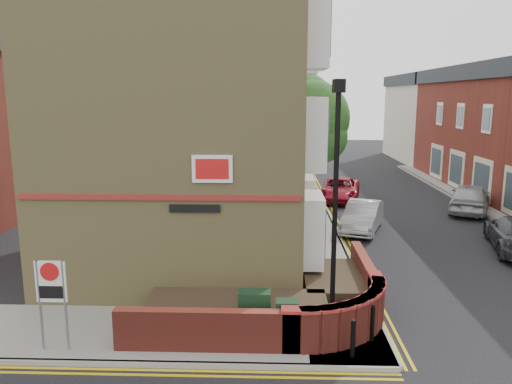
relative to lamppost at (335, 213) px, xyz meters
The scene contains 24 objects.
ground 3.90m from the lamppost, 143.13° to the right, with size 120.00×120.00×0.00m, color black.
pavement_corner 6.07m from the lamppost, behind, with size 13.00×3.00×0.12m, color gray.
pavement_main 15.17m from the lamppost, 88.45° to the left, with size 2.00×32.00×0.12m, color gray.
kerb_side 6.18m from the lamppost, 166.76° to the right, with size 13.00×0.15×0.12m, color gray.
kerb_main_near 15.22m from the lamppost, 84.60° to the left, with size 0.15×32.00×0.12m, color gray.
kerb_main_far 15.44m from the lamppost, 51.46° to the left, with size 0.15×40.00×0.12m, color gray.
yellow_lines_side 6.27m from the lamppost, 164.13° to the right, with size 13.00×0.28×0.01m, color gold.
yellow_lines_main 15.26m from the lamppost, 83.64° to the left, with size 0.28×32.00×0.01m, color gold.
corner_building 8.62m from the lamppost, 123.16° to the left, with size 8.95×10.40×13.60m.
garden_wall 3.93m from the lamppost, 140.91° to the left, with size 6.80×6.00×1.20m, color maroon, non-canonical shape.
lamppost is the anchor object (origin of this frame).
utility_cabinet_large 3.24m from the lamppost, behind, with size 0.80×0.45×1.20m, color #16321B.
utility_cabinet_small 2.90m from the lamppost, 169.70° to the right, with size 0.55×0.40×1.10m, color #16321B.
bollard_near 2.91m from the lamppost, 63.43° to the right, with size 0.11×0.11×0.90m, color black.
bollard_far 2.95m from the lamppost, ahead, with size 0.11×0.11×0.90m, color black.
zone_sign 6.85m from the lamppost, behind, with size 0.72×0.07×2.20m.
far_terrace_cream 39.00m from the lamppost, 70.68° to the left, with size 5.40×12.40×8.00m.
tree_near 12.92m from the lamppost, 88.22° to the left, with size 3.64×3.65×6.70m.
tree_mid 20.93m from the lamppost, 88.90° to the left, with size 4.03×4.03×7.42m.
tree_far 28.89m from the lamppost, 89.21° to the left, with size 3.81×3.81×7.00m.
traffic_light_assembly 23.82m from the lamppost, 88.07° to the left, with size 0.20×0.16×4.20m.
silver_car_near 11.33m from the lamppost, 76.19° to the left, with size 1.41×4.05×1.33m, color #9EA0A5.
red_car_main 17.89m from the lamppost, 81.91° to the left, with size 2.14×4.65×1.29m, color maroon.
silver_car_far 17.26m from the lamppost, 58.57° to the left, with size 1.85×4.59×1.56m, color #9EA2A5.
Camera 1 is at (0.13, -10.28, 6.05)m, focal length 35.00 mm.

